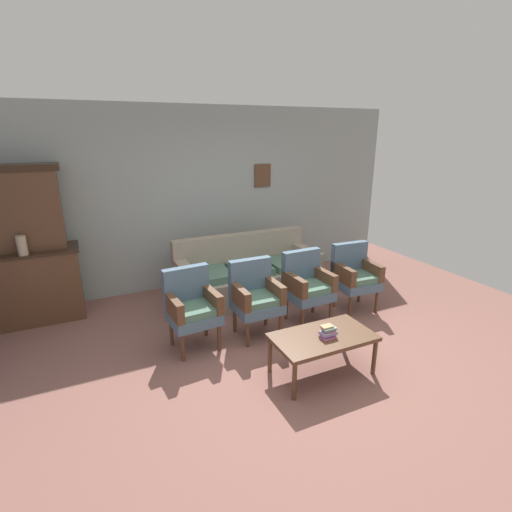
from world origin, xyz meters
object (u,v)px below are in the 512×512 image
(armchair_by_doorway, at_px, (192,305))
(coffee_table, at_px, (323,339))
(armchair_near_couch_end, at_px, (255,295))
(floral_couch, at_px, (248,277))
(vase_on_cabinet, at_px, (22,245))
(armchair_near_cabinet, at_px, (355,274))
(book_stack_on_table, at_px, (328,332))
(side_cabinet, at_px, (34,286))
(armchair_row_middle, at_px, (307,284))

(armchair_by_doorway, relative_size, coffee_table, 0.90)
(armchair_by_doorway, xyz_separation_m, armchair_near_couch_end, (0.75, -0.05, 0.00))
(floral_couch, bearing_deg, armchair_by_doorway, -138.84)
(vase_on_cabinet, distance_m, armchair_near_cabinet, 4.15)
(armchair_near_couch_end, bearing_deg, armchair_by_doorway, 176.30)
(armchair_by_doorway, xyz_separation_m, coffee_table, (1.01, -1.05, -0.12))
(vase_on_cabinet, height_order, coffee_table, vase_on_cabinet)
(armchair_near_couch_end, relative_size, coffee_table, 0.90)
(armchair_near_cabinet, xyz_separation_m, book_stack_on_table, (-1.22, -1.11, -0.03))
(armchair_near_cabinet, bearing_deg, side_cabinet, 159.23)
(side_cabinet, bearing_deg, book_stack_on_table, -44.15)
(coffee_table, bearing_deg, armchair_by_doorway, 134.04)
(floral_couch, bearing_deg, armchair_near_couch_end, -109.07)
(side_cabinet, distance_m, vase_on_cabinet, 0.61)
(vase_on_cabinet, relative_size, floral_couch, 0.12)
(side_cabinet, xyz_separation_m, vase_on_cabinet, (-0.02, -0.18, 0.58))
(floral_couch, height_order, coffee_table, floral_couch)
(vase_on_cabinet, height_order, armchair_near_couch_end, vase_on_cabinet)
(vase_on_cabinet, distance_m, coffee_table, 3.62)
(floral_couch, bearing_deg, vase_on_cabinet, 172.95)
(vase_on_cabinet, bearing_deg, floral_couch, -7.05)
(side_cabinet, relative_size, floral_couch, 0.57)
(armchair_row_middle, height_order, book_stack_on_table, armchair_row_middle)
(side_cabinet, distance_m, armchair_by_doorway, 2.20)
(side_cabinet, bearing_deg, floral_couch, -10.89)
(armchair_by_doorway, height_order, armchair_row_middle, same)
(floral_couch, distance_m, armchair_near_couch_end, 1.08)
(side_cabinet, height_order, coffee_table, side_cabinet)
(armchair_near_couch_end, height_order, armchair_row_middle, same)
(side_cabinet, bearing_deg, coffee_table, -43.84)
(floral_couch, distance_m, armchair_row_middle, 1.06)
(floral_couch, relative_size, coffee_table, 2.02)
(armchair_row_middle, distance_m, armchair_near_cabinet, 0.77)
(side_cabinet, xyz_separation_m, coffee_table, (2.64, -2.54, -0.09))
(coffee_table, bearing_deg, armchair_row_middle, 65.58)
(vase_on_cabinet, relative_size, armchair_near_cabinet, 0.26)
(vase_on_cabinet, xyz_separation_m, armchair_row_middle, (3.14, -1.31, -0.55))
(armchair_row_middle, distance_m, coffee_table, 1.15)
(side_cabinet, distance_m, book_stack_on_table, 3.71)
(vase_on_cabinet, relative_size, coffee_table, 0.24)
(side_cabinet, height_order, floral_couch, side_cabinet)
(side_cabinet, bearing_deg, armchair_near_cabinet, -20.77)
(vase_on_cabinet, distance_m, armchair_near_couch_end, 2.81)
(armchair_row_middle, relative_size, book_stack_on_table, 5.66)
(armchair_by_doorway, height_order, coffee_table, armchair_by_doorway)
(armchair_row_middle, xyz_separation_m, book_stack_on_table, (-0.45, -1.09, -0.03))
(armchair_near_couch_end, xyz_separation_m, armchair_near_cabinet, (1.50, 0.06, 0.00))
(coffee_table, xyz_separation_m, book_stack_on_table, (0.02, -0.05, 0.10))
(floral_couch, height_order, armchair_near_couch_end, same)
(vase_on_cabinet, bearing_deg, book_stack_on_table, -41.80)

